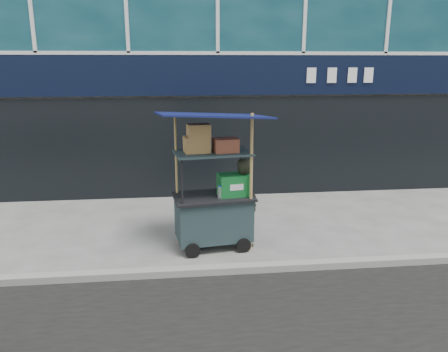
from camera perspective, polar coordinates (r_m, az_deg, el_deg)
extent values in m
plane|color=#61615D|center=(7.24, 2.21, -11.71)|extent=(80.00, 80.00, 0.00)
cube|color=gray|center=(7.04, 2.46, -11.99)|extent=(80.00, 0.18, 0.12)
cube|color=black|center=(10.32, -0.80, 12.98)|extent=(15.68, 0.06, 0.90)
cube|color=black|center=(10.55, -0.79, 3.72)|extent=(15.68, 0.04, 2.40)
cube|color=#192A2B|center=(7.77, -1.41, -5.50)|extent=(1.38, 0.92, 0.75)
cylinder|color=black|center=(7.48, -4.12, -9.72)|extent=(0.26, 0.09, 0.26)
cylinder|color=black|center=(7.67, 2.59, -9.06)|extent=(0.26, 0.09, 0.26)
cube|color=black|center=(7.64, -1.42, -2.71)|extent=(1.47, 1.02, 0.04)
cylinder|color=black|center=(7.13, -5.50, -0.89)|extent=(0.04, 0.04, 0.80)
cylinder|color=black|center=(7.38, 3.57, -0.29)|extent=(0.04, 0.04, 0.80)
cylinder|color=black|center=(7.74, -6.22, 0.36)|extent=(0.04, 0.04, 0.80)
cylinder|color=black|center=(7.98, 2.18, 0.88)|extent=(0.04, 0.04, 0.80)
cube|color=#192A2B|center=(7.44, -1.46, 3.03)|extent=(1.38, 0.92, 0.03)
cylinder|color=olive|center=(7.41, 3.55, -1.09)|extent=(0.06, 0.06, 2.41)
cylinder|color=olive|center=(7.78, -6.19, -0.78)|extent=(0.05, 0.05, 2.30)
cube|color=#0C0C47|center=(7.34, -1.50, 7.94)|extent=(1.98, 1.52, 0.21)
cube|color=#0F6121|center=(7.61, 1.29, -1.14)|extent=(0.58, 0.44, 0.37)
cylinder|color=silver|center=(7.42, -0.58, -2.22)|extent=(0.08, 0.08, 0.21)
cylinder|color=#1A30C9|center=(7.38, -0.59, -1.34)|extent=(0.04, 0.04, 0.02)
cube|color=olive|center=(7.41, -3.59, 4.14)|extent=(0.47, 0.38, 0.27)
cube|color=#956541|center=(7.41, 0.24, 4.04)|extent=(0.44, 0.35, 0.24)
cube|color=olive|center=(7.36, -3.34, 5.96)|extent=(0.41, 0.33, 0.21)
imported|color=black|center=(7.80, 2.86, -3.38)|extent=(0.54, 0.67, 1.60)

